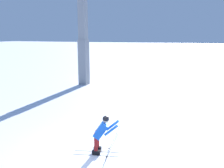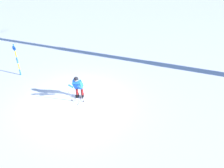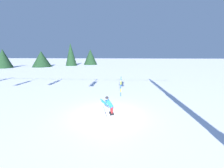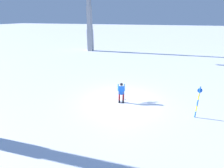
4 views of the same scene
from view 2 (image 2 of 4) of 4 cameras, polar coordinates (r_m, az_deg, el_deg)
name	(u,v)px [view 2 (image 2 of 4)]	position (r m, az deg, el deg)	size (l,w,h in m)	color
ground_plane	(77,100)	(11.01, -9.82, -4.38)	(260.00, 260.00, 0.00)	white
skier_carving_main	(78,86)	(10.64, -9.56, -0.52)	(1.74, 0.97, 1.55)	white
trail_marker_pole	(17,59)	(14.21, -25.12, 6.37)	(0.07, 0.28, 2.09)	blue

